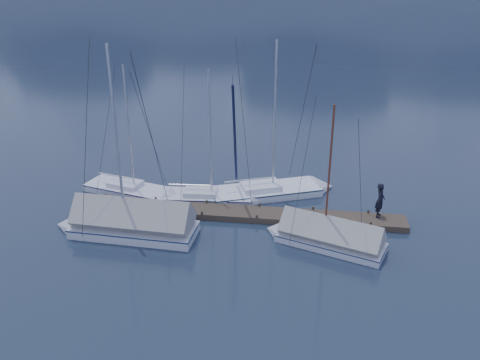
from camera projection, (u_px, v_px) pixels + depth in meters
The scene contains 9 objects.
ground at pixel (235, 234), 26.34m from camera, with size 1000.00×1000.00×0.00m, color #151F2F.
dock at pixel (240, 214), 28.11m from camera, with size 18.00×1.50×0.54m.
mooring_posts at pixel (231, 210), 28.08m from camera, with size 15.12×1.52×0.35m.
sailboat_open_left at pixel (141, 193), 30.60m from camera, with size 6.73×3.46×8.56m.
sailboat_open_mid at pixel (219, 198), 29.88m from camera, with size 6.55×2.77×8.52m.
sailboat_open_right at pixel (281, 191), 30.77m from camera, with size 7.85×4.82×10.06m.
sailboat_covered_near at pixel (322, 237), 25.32m from camera, with size 6.42×3.85×7.99m.
sailboat_covered_far at pixel (123, 224), 26.23m from camera, with size 7.70×3.23×10.65m.
person at pixel (380, 200), 27.05m from camera, with size 0.70×0.46×1.92m, color black.
Camera 1 is at (3.31, -22.71, 13.25)m, focal length 38.00 mm.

